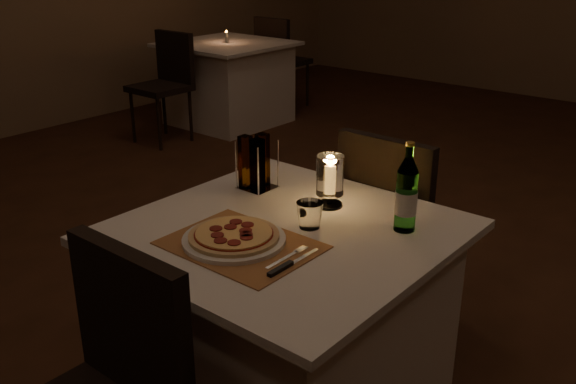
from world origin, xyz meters
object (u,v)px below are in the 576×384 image
Objects in this scene: plate at (234,240)px; hurricane_candle at (330,177)px; pizza at (234,235)px; neighbor_table_left at (228,83)px; chair_far at (395,214)px; tumbler at (310,215)px; water_bottle at (406,195)px; main_table at (284,325)px.

plate is 0.44m from hurricane_candle.
pizza is at bearing -35.89° from plate.
hurricane_candle is 0.19× the size of neighbor_table_left.
plate is (-0.05, -0.89, 0.20)m from chair_far.
hurricane_candle reaches higher than chair_far.
tumbler is 0.30× the size of water_bottle.
chair_far reaches higher than main_table.
main_table is 0.53m from hurricane_candle.
pizza is 1.51× the size of hurricane_candle.
pizza is 4.11m from neighbor_table_left.
tumbler is at bearing -84.86° from chair_far.
neighbor_table_left is (-3.01, 2.65, -0.41)m from tumbler.
main_table is at bearing -90.65° from hurricane_candle.
plate reaches higher than main_table.
hurricane_candle is at bearing 179.13° from water_bottle.
hurricane_candle is at bearing -39.91° from neighbor_table_left.
water_bottle reaches higher than hurricane_candle.
water_bottle reaches higher than plate.
main_table is 0.42m from plate.
water_bottle is at bearing -57.40° from chair_far.
tumbler is at bearing -73.10° from hurricane_candle.
pizza is at bearing -93.19° from chair_far.
tumbler is (0.11, 0.24, 0.03)m from plate.
hurricane_candle is 3.88m from neighbor_table_left.
tumbler is at bearing 44.54° from main_table.
hurricane_candle is (0.05, 0.42, 0.10)m from plate.
neighbor_table_left is at bearing 145.88° from chair_far.
main_table is 1.00× the size of neighbor_table_left.
hurricane_candle is (0.05, 0.42, 0.08)m from pizza.
plate is 0.56m from water_bottle.
main_table and neighbor_table_left have the same top height.
tumbler is 0.47× the size of hurricane_candle.
chair_far is at bearing -34.12° from neighbor_table_left.
plate is (-0.05, -0.18, 0.38)m from main_table.
water_bottle reaches higher than pizza.
chair_far is at bearing 95.14° from tumbler.
water_bottle is 0.30m from hurricane_candle.
neighbor_table_left is (-2.95, 2.47, -0.47)m from hurricane_candle.
chair_far is at bearing 90.00° from main_table.
neighbor_table_left is (-2.95, 2.71, 0.00)m from main_table.
neighbor_table_left is at bearing 140.09° from hurricane_candle.
pizza is (-0.05, -0.18, 0.39)m from main_table.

